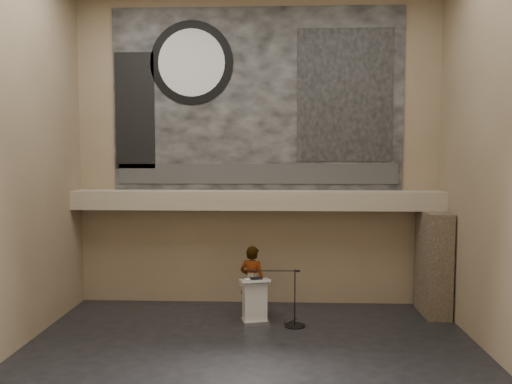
{
  "coord_description": "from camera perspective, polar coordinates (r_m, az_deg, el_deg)",
  "views": [
    {
      "loc": [
        0.52,
        -9.89,
        4.18
      ],
      "look_at": [
        0.0,
        3.2,
        3.2
      ],
      "focal_mm": 35.0,
      "sensor_mm": 36.0,
      "label": 1
    }
  ],
  "objects": [
    {
      "name": "papers",
      "position": [
        12.5,
        -0.67,
        -9.98
      ],
      "size": [
        0.3,
        0.35,
        0.0
      ],
      "primitive_type": "cube",
      "rotation": [
        0.0,
        0.0,
        0.36
      ],
      "color": "silver",
      "rests_on": "lectern"
    },
    {
      "name": "banner_text_strip",
      "position": [
        13.84,
        0.12,
        2.08
      ],
      "size": [
        7.76,
        0.02,
        0.55
      ],
      "primitive_type": "cube",
      "color": "#2B2B2B",
      "rests_on": "banner"
    },
    {
      "name": "binder",
      "position": [
        12.52,
        0.02,
        -9.88
      ],
      "size": [
        0.34,
        0.3,
        0.04
      ],
      "primitive_type": "cube",
      "rotation": [
        0.0,
        0.0,
        0.26
      ],
      "color": "black",
      "rests_on": "lectern"
    },
    {
      "name": "wall_front",
      "position": [
        5.91,
        -2.8,
        4.95
      ],
      "size": [
        10.0,
        0.02,
        8.5
      ],
      "primitive_type": "cube",
      "color": "#7C6A4E",
      "rests_on": "floor"
    },
    {
      "name": "sprinkler_right",
      "position": [
        13.59,
        8.09,
        -2.14
      ],
      "size": [
        0.04,
        0.04,
        0.06
      ],
      "primitive_type": "cylinder",
      "color": "#B2893D",
      "rests_on": "soffit"
    },
    {
      "name": "soffit",
      "position": [
        13.56,
        0.07,
        -0.93
      ],
      "size": [
        10.0,
        0.8,
        0.5
      ],
      "primitive_type": "cube",
      "color": "gray",
      "rests_on": "wall_back"
    },
    {
      "name": "floor",
      "position": [
        10.75,
        -0.72,
        -18.6
      ],
      "size": [
        10.0,
        10.0,
        0.0
      ],
      "primitive_type": "plane",
      "color": "black",
      "rests_on": "ground"
    },
    {
      "name": "banner",
      "position": [
        13.95,
        0.13,
        10.53
      ],
      "size": [
        8.0,
        0.05,
        5.0
      ],
      "primitive_type": "cube",
      "color": "black",
      "rests_on": "wall_back"
    },
    {
      "name": "wall_back",
      "position": [
        13.9,
        0.13,
        4.57
      ],
      "size": [
        10.0,
        0.02,
        8.5
      ],
      "primitive_type": "cube",
      "color": "#7C6A4E",
      "rests_on": "floor"
    },
    {
      "name": "sprinkler_left",
      "position": [
        13.69,
        -6.65,
        -2.08
      ],
      "size": [
        0.04,
        0.04,
        0.06
      ],
      "primitive_type": "cylinder",
      "color": "#B2893D",
      "rests_on": "soffit"
    },
    {
      "name": "stone_pier",
      "position": [
        13.97,
        19.6,
        -7.66
      ],
      "size": [
        0.6,
        1.4,
        2.7
      ],
      "primitive_type": "cube",
      "color": "#413528",
      "rests_on": "floor"
    },
    {
      "name": "speaker_person",
      "position": [
        13.0,
        -0.42,
        -10.2
      ],
      "size": [
        0.79,
        0.66,
        1.86
      ],
      "primitive_type": "imported",
      "rotation": [
        0.0,
        0.0,
        2.77
      ],
      "color": "white",
      "rests_on": "floor"
    },
    {
      "name": "wall_right",
      "position": [
        10.86,
        26.72,
        4.19
      ],
      "size": [
        0.02,
        8.0,
        8.5
      ],
      "primitive_type": "cube",
      "color": "#7C6A4E",
      "rests_on": "floor"
    },
    {
      "name": "banner_building_print",
      "position": [
        14.04,
        10.14,
        10.84
      ],
      "size": [
        2.6,
        0.02,
        3.6
      ],
      "primitive_type": "cube",
      "color": "black",
      "rests_on": "banner"
    },
    {
      "name": "mic_stand",
      "position": [
        12.6,
        4.27,
        -14.15
      ],
      "size": [
        1.37,
        0.52,
        1.41
      ],
      "rotation": [
        0.0,
        0.0,
        0.02
      ],
      "color": "black",
      "rests_on": "floor"
    },
    {
      "name": "lectern",
      "position": [
        12.69,
        -0.15,
        -12.33
      ],
      "size": [
        0.82,
        0.66,
        1.13
      ],
      "rotation": [
        0.0,
        0.0,
        0.25
      ],
      "color": "silver",
      "rests_on": "floor"
    },
    {
      "name": "banner_clock_rim",
      "position": [
        14.24,
        -7.37,
        14.44
      ],
      "size": [
        2.3,
        0.02,
        2.3
      ],
      "primitive_type": "cylinder",
      "rotation": [
        1.57,
        0.0,
        0.0
      ],
      "color": "black",
      "rests_on": "banner"
    },
    {
      "name": "banner_brick_print",
      "position": [
        14.42,
        -13.68,
        9.01
      ],
      "size": [
        1.1,
        0.02,
        3.2
      ],
      "primitive_type": "cube",
      "color": "black",
      "rests_on": "banner"
    },
    {
      "name": "banner_clock_face",
      "position": [
        14.22,
        -7.39,
        14.45
      ],
      "size": [
        1.84,
        0.02,
        1.84
      ],
      "primitive_type": "cylinder",
      "rotation": [
        1.57,
        0.0,
        0.0
      ],
      "color": "silver",
      "rests_on": "banner"
    },
    {
      "name": "wall_left",
      "position": [
        11.33,
        -26.97,
        4.17
      ],
      "size": [
        0.02,
        8.0,
        8.5
      ],
      "primitive_type": "cube",
      "color": "#7C6A4E",
      "rests_on": "floor"
    }
  ]
}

